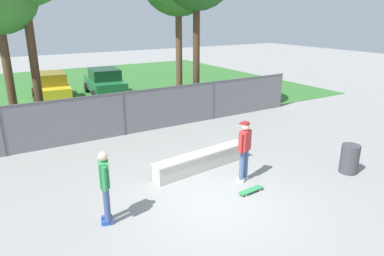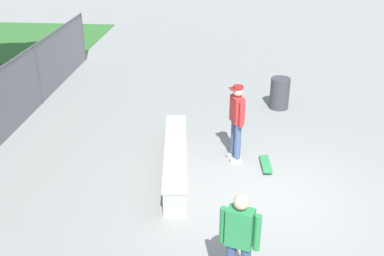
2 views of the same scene
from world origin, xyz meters
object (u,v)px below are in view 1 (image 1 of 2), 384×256
(skateboarder, at_px, (244,149))
(skateboard, at_px, (251,190))
(car_green, at_px, (105,82))
(concrete_ledge, at_px, (202,161))
(trash_bin, at_px, (350,159))
(car_yellow, at_px, (51,87))
(bystander, at_px, (105,184))

(skateboarder, height_order, skateboard, skateboarder)
(skateboarder, xyz_separation_m, car_green, (0.17, 13.53, -0.19))
(car_green, bearing_deg, concrete_ledge, -93.72)
(concrete_ledge, distance_m, trash_bin, 4.64)
(skateboard, bearing_deg, skateboarder, 67.97)
(skateboarder, xyz_separation_m, car_yellow, (-2.94, 13.65, -0.19))
(skateboarder, bearing_deg, car_yellow, 102.13)
(car_green, height_order, trash_bin, car_green)
(bystander, bearing_deg, trash_bin, -9.60)
(bystander, bearing_deg, car_yellow, 84.79)
(concrete_ledge, relative_size, bystander, 1.94)
(car_green, distance_m, bystander, 14.24)
(concrete_ledge, relative_size, skateboard, 4.35)
(car_yellow, relative_size, bystander, 2.39)
(car_green, height_order, bystander, bystander)
(bystander, bearing_deg, skateboarder, 0.41)
(concrete_ledge, xyz_separation_m, car_green, (0.79, 12.21, 0.55))
(bystander, height_order, trash_bin, bystander)
(concrete_ledge, xyz_separation_m, skateboarder, (0.62, -1.32, 0.74))
(skateboarder, bearing_deg, car_green, 89.28)
(skateboard, bearing_deg, bystander, 170.20)
(skateboard, height_order, car_yellow, car_yellow)
(skateboard, xyz_separation_m, car_green, (0.45, 14.23, 0.77))
(bystander, relative_size, trash_bin, 1.98)
(concrete_ledge, bearing_deg, bystander, -159.18)
(skateboarder, bearing_deg, bystander, -179.59)
(bystander, bearing_deg, car_green, 72.20)
(skateboard, distance_m, trash_bin, 3.56)
(car_yellow, bearing_deg, skateboard, -79.54)
(concrete_ledge, height_order, trash_bin, trash_bin)
(concrete_ledge, height_order, bystander, bystander)
(skateboarder, relative_size, bystander, 1.01)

